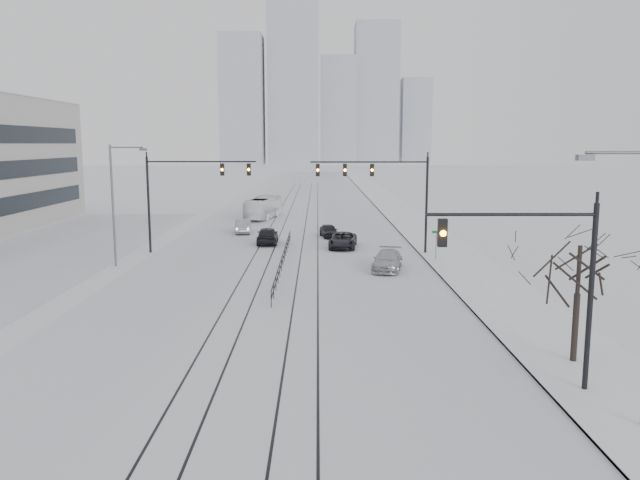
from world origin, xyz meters
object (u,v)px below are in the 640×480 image
(box_truck, at_px, (263,208))
(sedan_sb_inner, at_px, (267,235))
(bare_tree, at_px, (580,258))
(sedan_sb_outer, at_px, (243,226))
(sedan_nb_far, at_px, (329,231))
(traffic_mast_near, at_px, (547,271))
(sedan_nb_right, at_px, (387,261))
(sedan_nb_front, at_px, (343,240))

(box_truck, bearing_deg, sedan_sb_inner, 107.47)
(sedan_sb_inner, bearing_deg, bare_tree, 114.25)
(sedan_sb_outer, xyz_separation_m, sedan_nb_far, (8.72, -2.98, -0.08))
(traffic_mast_near, bearing_deg, sedan_nb_right, 97.97)
(sedan_sb_outer, bearing_deg, sedan_nb_far, 156.86)
(sedan_sb_inner, relative_size, box_truck, 0.49)
(sedan_nb_front, bearing_deg, traffic_mast_near, -72.94)
(bare_tree, relative_size, sedan_nb_far, 1.64)
(sedan_nb_front, xyz_separation_m, sedan_nb_right, (2.83, -9.66, 0.02))
(sedan_sb_inner, bearing_deg, box_truck, -85.56)
(bare_tree, distance_m, sedan_sb_outer, 42.73)
(bare_tree, xyz_separation_m, box_truck, (-17.24, 50.92, -3.17))
(bare_tree, bearing_deg, box_truck, 108.71)
(sedan_nb_far, relative_size, box_truck, 0.39)
(box_truck, bearing_deg, sedan_sb_outer, 96.99)
(sedan_sb_inner, height_order, sedan_nb_front, sedan_sb_inner)
(traffic_mast_near, distance_m, sedan_sb_outer, 44.54)
(traffic_mast_near, height_order, sedan_sb_outer, traffic_mast_near)
(bare_tree, relative_size, sedan_nb_front, 1.25)
(sedan_sb_inner, distance_m, sedan_nb_front, 7.17)
(sedan_sb_outer, distance_m, sedan_nb_far, 9.22)
(sedan_sb_inner, relative_size, sedan_nb_far, 1.24)
(sedan_nb_right, bearing_deg, traffic_mast_near, -70.46)
(sedan_sb_inner, relative_size, sedan_sb_outer, 1.07)
(traffic_mast_near, relative_size, bare_tree, 1.15)
(sedan_sb_inner, height_order, sedan_sb_outer, sedan_sb_inner)
(traffic_mast_near, bearing_deg, sedan_sb_inner, 110.37)
(sedan_sb_outer, bearing_deg, bare_tree, 111.06)
(sedan_sb_outer, bearing_deg, box_truck, -98.78)
(sedan_nb_right, xyz_separation_m, box_truck, (-11.68, 31.39, 0.62))
(sedan_sb_outer, relative_size, box_truck, 0.46)
(sedan_sb_outer, relative_size, sedan_nb_far, 1.16)
(sedan_nb_right, distance_m, box_truck, 33.50)
(sedan_nb_far, bearing_deg, sedan_nb_front, -90.00)
(sedan_nb_front, bearing_deg, sedan_nb_right, -67.13)
(traffic_mast_near, xyz_separation_m, sedan_nb_right, (-3.15, 22.53, -3.86))
(bare_tree, height_order, sedan_nb_right, bare_tree)
(bare_tree, bearing_deg, sedan_sb_outer, 115.35)
(sedan_sb_outer, height_order, box_truck, box_truck)
(bare_tree, height_order, sedan_nb_far, bare_tree)
(sedan_nb_far, bearing_deg, traffic_mast_near, -89.50)
(sedan_sb_outer, distance_m, box_truck, 12.51)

